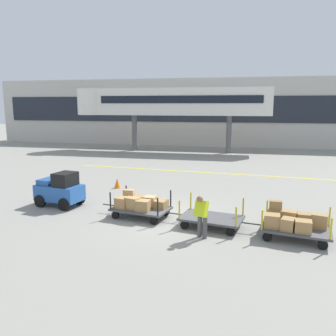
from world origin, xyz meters
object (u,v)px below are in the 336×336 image
baggage_tug (60,190)px  safety_cone_near (117,183)px  baggage_handler (202,215)px  baggage_cart_tail (292,223)px  baggage_cart_lead (139,204)px  baggage_cart_middle (211,218)px

baggage_tug → safety_cone_near: bearing=70.4°
baggage_handler → safety_cone_near: size_ratio=2.84×
baggage_cart_tail → safety_cone_near: (-8.53, 5.66, -0.28)m
baggage_cart_lead → safety_cone_near: (-2.66, 4.55, -0.26)m
baggage_cart_lead → baggage_handler: baggage_handler is taller
baggage_cart_tail → safety_cone_near: baggage_cart_tail is taller
baggage_cart_middle → safety_cone_near: bearing=137.8°
baggage_cart_middle → baggage_tug: bearing=169.1°
baggage_handler → baggage_tug: bearing=159.4°
baggage_tug → baggage_cart_tail: size_ratio=0.74×
baggage_cart_lead → baggage_cart_middle: size_ratio=1.00×
baggage_handler → safety_cone_near: 8.38m
baggage_tug → baggage_cart_middle: 7.17m
baggage_tug → baggage_cart_middle: (7.03, -1.36, -0.41)m
baggage_handler → baggage_cart_tail: bearing=12.5°
baggage_cart_lead → baggage_cart_tail: size_ratio=1.00×
baggage_tug → baggage_handler: baggage_tug is taller
baggage_cart_middle → baggage_cart_tail: baggage_cart_tail is taller
baggage_cart_lead → baggage_handler: size_ratio=1.97×
baggage_tug → baggage_cart_middle: baggage_tug is taller
baggage_cart_lead → baggage_cart_tail: 5.97m
baggage_cart_middle → baggage_cart_tail: bearing=-10.3°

